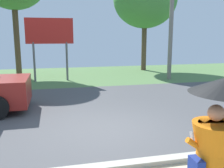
{
  "coord_description": "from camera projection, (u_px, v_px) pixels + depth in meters",
  "views": [
    {
      "loc": [
        -1.42,
        -6.47,
        2.59
      ],
      "look_at": [
        0.31,
        1.0,
        1.1
      ],
      "focal_mm": 40.69,
      "sensor_mm": 36.0,
      "label": 1
    }
  ],
  "objects": [
    {
      "name": "utility_pole",
      "position": [
        171.0,
        21.0,
        14.46
      ],
      "size": [
        1.8,
        0.24,
        6.42
      ],
      "color": "gray",
      "rests_on": "ground_plane"
    },
    {
      "name": "ground_plane",
      "position": [
        93.0,
        104.0,
        9.82
      ],
      "size": [
        40.0,
        22.0,
        0.2
      ],
      "color": "#4C4C4F"
    },
    {
      "name": "monk_pedestrian",
      "position": [
        216.0,
        146.0,
        3.41
      ],
      "size": [
        1.1,
        1.05,
        2.13
      ],
      "rotation": [
        0.0,
        0.0,
        -0.18
      ],
      "color": "orange",
      "rests_on": "ground_plane"
    },
    {
      "name": "roadside_billboard",
      "position": [
        50.0,
        36.0,
        14.04
      ],
      "size": [
        2.6,
        0.12,
        3.5
      ],
      "color": "slate",
      "rests_on": "ground_plane"
    }
  ]
}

